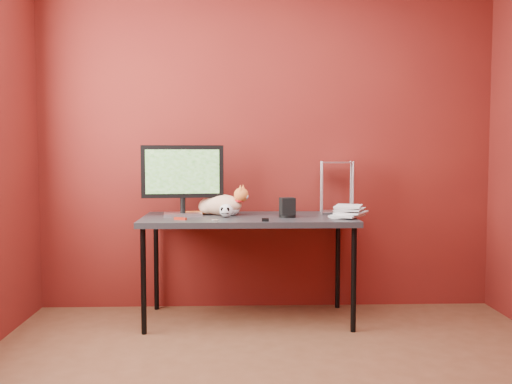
{
  "coord_description": "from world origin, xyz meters",
  "views": [
    {
      "loc": [
        -0.23,
        -2.67,
        1.21
      ],
      "look_at": [
        -0.1,
        1.15,
        0.94
      ],
      "focal_mm": 40.0,
      "sensor_mm": 36.0,
      "label": 1
    }
  ],
  "objects_px": {
    "desk": "(248,224)",
    "speaker": "(287,208)",
    "skull_mug": "(226,210)",
    "book_stack": "(337,147)",
    "monitor": "(183,177)",
    "cat": "(221,204)"
  },
  "relations": [
    {
      "from": "desk",
      "to": "speaker",
      "type": "relative_size",
      "value": 10.86
    },
    {
      "from": "skull_mug",
      "to": "book_stack",
      "type": "height_order",
      "value": "book_stack"
    },
    {
      "from": "monitor",
      "to": "cat",
      "type": "bearing_deg",
      "value": 3.61
    },
    {
      "from": "monitor",
      "to": "book_stack",
      "type": "distance_m",
      "value": 1.12
    },
    {
      "from": "book_stack",
      "to": "monitor",
      "type": "bearing_deg",
      "value": 175.43
    },
    {
      "from": "monitor",
      "to": "cat",
      "type": "height_order",
      "value": "monitor"
    },
    {
      "from": "desk",
      "to": "monitor",
      "type": "height_order",
      "value": "monitor"
    },
    {
      "from": "monitor",
      "to": "cat",
      "type": "xyz_separation_m",
      "value": [
        0.27,
        0.05,
        -0.21
      ]
    },
    {
      "from": "monitor",
      "to": "skull_mug",
      "type": "bearing_deg",
      "value": -26.02
    },
    {
      "from": "cat",
      "to": "speaker",
      "type": "relative_size",
      "value": 3.43
    },
    {
      "from": "monitor",
      "to": "book_stack",
      "type": "bearing_deg",
      "value": -11.13
    },
    {
      "from": "book_stack",
      "to": "skull_mug",
      "type": "bearing_deg",
      "value": -178.3
    },
    {
      "from": "cat",
      "to": "skull_mug",
      "type": "relative_size",
      "value": 4.68
    },
    {
      "from": "monitor",
      "to": "skull_mug",
      "type": "relative_size",
      "value": 5.79
    },
    {
      "from": "desk",
      "to": "book_stack",
      "type": "xyz_separation_m",
      "value": [
        0.63,
        -0.03,
        0.54
      ]
    },
    {
      "from": "cat",
      "to": "skull_mug",
      "type": "distance_m",
      "value": 0.17
    },
    {
      "from": "desk",
      "to": "monitor",
      "type": "relative_size",
      "value": 2.56
    },
    {
      "from": "speaker",
      "to": "desk",
      "type": "bearing_deg",
      "value": 157.29
    },
    {
      "from": "desk",
      "to": "speaker",
      "type": "xyz_separation_m",
      "value": [
        0.27,
        -0.05,
        0.11
      ]
    },
    {
      "from": "skull_mug",
      "to": "book_stack",
      "type": "relative_size",
      "value": 0.1
    },
    {
      "from": "desk",
      "to": "cat",
      "type": "xyz_separation_m",
      "value": [
        -0.2,
        0.11,
        0.13
      ]
    },
    {
      "from": "skull_mug",
      "to": "book_stack",
      "type": "bearing_deg",
      "value": 13.31
    }
  ]
}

